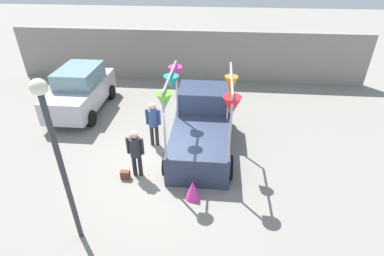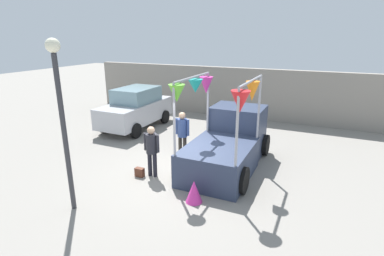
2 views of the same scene
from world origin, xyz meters
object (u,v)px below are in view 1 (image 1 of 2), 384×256
object	(u,v)px
handbag	(125,175)
street_lamp	(56,146)
person_customer	(135,150)
person_vendor	(153,120)
folded_kite_bundle_magenta	(193,190)
vendor_truck	(201,124)
parked_car	(81,90)

from	to	relation	value
handbag	street_lamp	distance (m)	3.39
person_customer	handbag	distance (m)	0.92
person_vendor	street_lamp	size ratio (longest dim) A/B	0.40
person_customer	street_lamp	xyz separation A→B (m)	(-0.86, -2.38, 1.72)
person_vendor	person_customer	bearing A→B (deg)	-96.68
street_lamp	folded_kite_bundle_magenta	world-z (taller)	street_lamp
person_vendor	street_lamp	bearing A→B (deg)	-104.60
person_customer	street_lamp	size ratio (longest dim) A/B	0.39
person_vendor	folded_kite_bundle_magenta	bearing A→B (deg)	-58.01
vendor_truck	folded_kite_bundle_magenta	bearing A→B (deg)	-91.35
parked_car	person_vendor	size ratio (longest dim) A/B	2.38
vendor_truck	person_customer	bearing A→B (deg)	-134.71
street_lamp	vendor_truck	bearing A→B (deg)	57.44
vendor_truck	handbag	distance (m)	3.11
parked_car	folded_kite_bundle_magenta	distance (m)	7.21
parked_car	street_lamp	world-z (taller)	street_lamp
parked_car	street_lamp	xyz separation A→B (m)	(2.55, -6.48, 1.74)
street_lamp	folded_kite_bundle_magenta	xyz separation A→B (m)	(2.65, 1.53, -2.39)
person_customer	handbag	bearing A→B (deg)	-150.26
vendor_truck	street_lamp	bearing A→B (deg)	-122.56
street_lamp	handbag	bearing A→B (deg)	76.75
handbag	folded_kite_bundle_magenta	xyz separation A→B (m)	(2.14, -0.65, 0.16)
parked_car	street_lamp	distance (m)	7.18
person_vendor	street_lamp	distance (m)	4.53
person_customer	folded_kite_bundle_magenta	size ratio (longest dim) A/B	2.68
person_vendor	handbag	bearing A→B (deg)	-106.15
parked_car	person_customer	distance (m)	5.33
parked_car	person_vendor	world-z (taller)	parked_car
street_lamp	folded_kite_bundle_magenta	distance (m)	3.88
parked_car	handbag	xyz separation A→B (m)	(3.06, -4.30, -0.80)
parked_car	person_vendor	distance (m)	4.34
folded_kite_bundle_magenta	vendor_truck	bearing A→B (deg)	88.65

